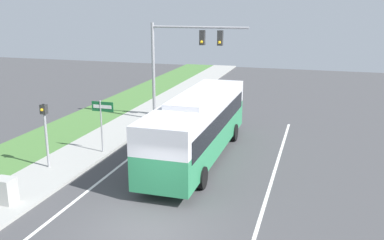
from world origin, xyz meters
TOP-DOWN VIEW (x-y plane):
  - ground_plane at (0.00, 0.00)m, footprint 80.00×80.00m
  - lane_divider_near at (-3.60, 0.00)m, footprint 0.14×30.00m
  - bus at (-0.29, 7.20)m, footprint 2.60×11.04m
  - signal_gantry at (-3.18, 13.32)m, footprint 6.22×0.41m
  - pedestrian_signal at (-6.59, 3.80)m, footprint 0.28×0.34m
  - street_sign at (-5.13, 6.45)m, footprint 1.19×0.08m
  - utility_cabinet at (-5.91, 0.08)m, footprint 0.74×0.62m

SIDE VIEW (x-z plane):
  - ground_plane at x=0.00m, z-range 0.00..0.00m
  - lane_divider_near at x=-3.60m, z-range 0.00..0.01m
  - utility_cabinet at x=-5.91m, z-range 0.12..1.12m
  - bus at x=-0.29m, z-range 0.19..3.51m
  - street_sign at x=-5.13m, z-range 0.58..3.40m
  - pedestrian_signal at x=-6.59m, z-range 0.56..3.68m
  - signal_gantry at x=-3.18m, z-range 1.37..7.77m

